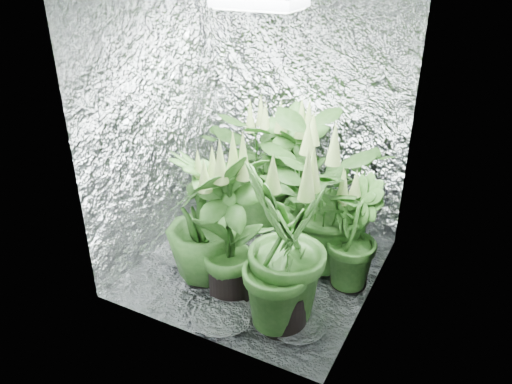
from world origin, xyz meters
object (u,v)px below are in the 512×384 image
object	(u,v)px
plant_c	(353,236)
plant_d	(203,221)
grow_lamp	(259,0)
plant_f	(229,226)
plant_e	(322,199)
plant_a	(262,166)
plant_g	(284,251)
plant_b	(294,172)
circulation_fan	(354,249)

from	to	relation	value
plant_c	plant_d	distance (m)	1.00
plant_d	grow_lamp	bearing A→B (deg)	44.11
plant_f	plant_e	bearing A→B (deg)	55.09
plant_e	plant_f	distance (m)	0.70
grow_lamp	plant_a	distance (m)	1.47
grow_lamp	plant_g	xyz separation A→B (m)	(0.41, -0.47, -1.28)
plant_b	plant_f	size ratio (longest dim) A/B	0.97
plant_a	plant_f	world-z (taller)	plant_f
plant_d	plant_f	size ratio (longest dim) A/B	0.89
grow_lamp	plant_b	size ratio (longest dim) A/B	0.45
plant_a	plant_e	xyz separation A→B (m)	(0.65, -0.37, 0.04)
plant_c	plant_d	size ratio (longest dim) A/B	0.85
plant_b	plant_c	bearing A→B (deg)	-38.63
plant_c	plant_f	bearing A→B (deg)	-145.11
grow_lamp	plant_e	size ratio (longest dim) A/B	0.43
plant_c	plant_g	size ratio (longest dim) A/B	0.73
plant_b	plant_e	world-z (taller)	plant_e
grow_lamp	plant_g	world-z (taller)	grow_lamp
plant_b	plant_e	distance (m)	0.57
grow_lamp	circulation_fan	world-z (taller)	grow_lamp
plant_a	plant_b	bearing A→B (deg)	9.55
plant_f	grow_lamp	bearing A→B (deg)	85.61
plant_f	circulation_fan	world-z (taller)	plant_f
plant_d	plant_b	bearing A→B (deg)	73.86
plant_c	grow_lamp	bearing A→B (deg)	-169.84
plant_d	plant_c	bearing A→B (deg)	22.81
plant_b	plant_g	xyz separation A→B (m)	(0.42, -1.11, 0.04)
plant_e	circulation_fan	bearing A→B (deg)	23.65
plant_a	circulation_fan	xyz separation A→B (m)	(0.89, -0.27, -0.36)
plant_a	grow_lamp	bearing A→B (deg)	-64.78
plant_e	plant_b	bearing A→B (deg)	132.88
plant_f	circulation_fan	bearing A→B (deg)	46.79
plant_e	plant_g	distance (m)	0.70
circulation_fan	plant_g	bearing A→B (deg)	-80.05
plant_b	plant_c	world-z (taller)	plant_b
grow_lamp	plant_b	world-z (taller)	grow_lamp
plant_b	plant_f	distance (m)	0.99
plant_d	circulation_fan	size ratio (longest dim) A/B	2.87
plant_f	plant_a	bearing A→B (deg)	105.01
plant_e	plant_d	bearing A→B (deg)	-142.92
plant_a	plant_c	xyz separation A→B (m)	(0.92, -0.48, -0.12)
plant_c	plant_f	size ratio (longest dim) A/B	0.75
plant_c	plant_e	size ratio (longest dim) A/B	0.73
plant_a	plant_c	world-z (taller)	plant_a
plant_b	plant_c	size ratio (longest dim) A/B	1.29
plant_f	circulation_fan	distance (m)	1.00
plant_c	plant_e	xyz separation A→B (m)	(-0.27, 0.11, 0.16)
plant_b	plant_f	world-z (taller)	plant_f
plant_c	plant_d	bearing A→B (deg)	-157.19
plant_c	circulation_fan	xyz separation A→B (m)	(-0.03, 0.21, -0.24)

